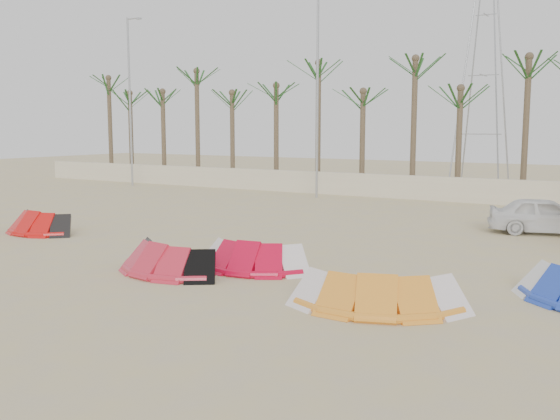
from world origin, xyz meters
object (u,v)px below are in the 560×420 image
Objects in this scene: kite_red_left at (45,221)px; kite_red_mid at (173,256)px; car at (545,216)px; kite_orange at (383,288)px; kite_red_right at (258,254)px.

kite_red_left is 0.87× the size of kite_red_mid.
car is at bearing 30.06° from kite_red_left.
car is (16.06, 9.30, 0.26)m from kite_red_left.
kite_orange is (6.19, -0.26, 0.00)m from kite_red_mid.
car reaches higher than kite_orange.
kite_red_mid is at bearing -16.15° from kite_red_left.
kite_orange is at bearing -10.41° from kite_red_left.
kite_red_right is 11.89m from car.
kite_red_mid is 0.90× the size of kite_orange.
kite_red_left is at bearing 174.32° from kite_red_right.
kite_orange is 1.01× the size of car.
kite_red_right is (1.84, 1.39, -0.00)m from kite_red_mid.
kite_red_mid is at bearing -142.86° from kite_red_right.
kite_red_mid is 2.31m from kite_red_right.
car is at bearing 60.07° from kite_red_right.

